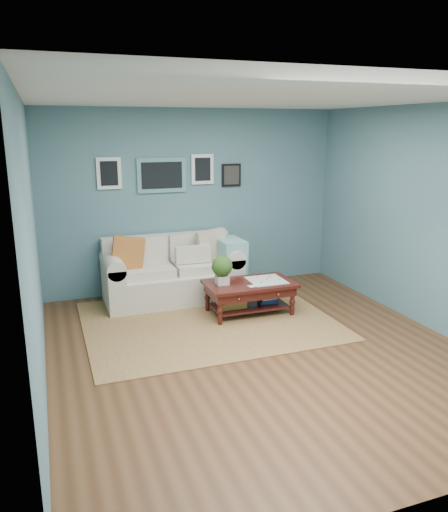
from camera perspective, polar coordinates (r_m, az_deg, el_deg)
name	(u,v)px	position (r m, az deg, el deg)	size (l,w,h in m)	color
room_shell	(259,231)	(5.29, 3.99, 2.91)	(5.00, 5.02, 2.70)	brown
area_rug	(208,320)	(6.49, -1.87, -7.36)	(3.09, 2.47, 0.01)	brown
loveseat	(178,271)	(7.21, -5.33, -1.77)	(1.97, 0.89, 1.01)	beige
coffee_table	(245,288)	(6.61, 2.42, -3.68)	(1.17, 0.69, 0.82)	#37100D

